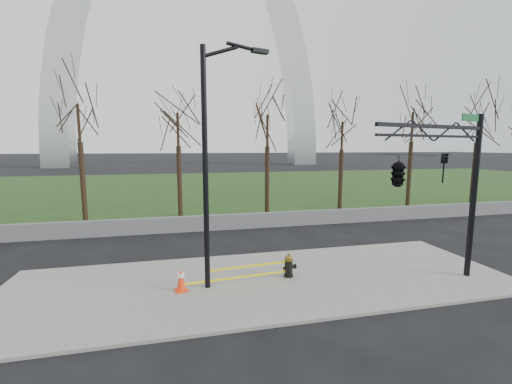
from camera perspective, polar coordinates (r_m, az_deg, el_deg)
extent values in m
plane|color=black|center=(12.41, 1.49, -15.27)|extent=(500.00, 500.00, 0.00)
cube|color=gray|center=(12.39, 1.49, -15.06)|extent=(18.00, 6.00, 0.10)
cube|color=#253B15|center=(41.43, -9.04, 1.02)|extent=(120.00, 40.00, 0.06)
cube|color=#59595B|center=(19.76, -4.39, -5.12)|extent=(60.00, 0.30, 0.90)
cylinder|color=black|center=(12.70, 5.60, -14.11)|extent=(0.36, 0.36, 0.06)
cylinder|color=black|center=(12.59, 5.62, -12.92)|extent=(0.27, 0.27, 0.63)
cylinder|color=black|center=(12.65, 6.59, -12.59)|extent=(0.21, 0.17, 0.17)
cylinder|color=black|center=(12.54, 4.92, -12.90)|extent=(0.10, 0.10, 0.10)
cylinder|color=brown|center=(12.48, 5.64, -11.48)|extent=(0.31, 0.31, 0.06)
ellipsoid|color=brown|center=(12.46, 5.64, -11.21)|extent=(0.29, 0.29, 0.22)
cylinder|color=brown|center=(12.42, 5.65, -10.66)|extent=(0.06, 0.06, 0.08)
cube|color=#FF380D|center=(11.78, -12.73, -16.12)|extent=(0.50, 0.50, 0.04)
cone|color=#FF380D|center=(11.64, -12.79, -14.41)|extent=(0.30, 0.30, 0.72)
cylinder|color=white|center=(11.59, -12.81, -13.81)|extent=(0.23, 0.23, 0.11)
cylinder|color=black|center=(10.95, -8.70, 3.20)|extent=(0.18, 0.18, 8.00)
cylinder|color=black|center=(11.49, -6.30, 22.83)|extent=(1.25, 0.42, 0.56)
cylinder|color=black|center=(11.88, -2.13, 23.61)|extent=(1.20, 0.41, 0.22)
cube|color=black|center=(12.12, 0.66, 23.05)|extent=(0.64, 0.36, 0.14)
cylinder|color=black|center=(14.35, 33.30, -0.94)|extent=(0.20, 0.20, 6.00)
cube|color=black|center=(12.13, 28.22, 9.91)|extent=(4.88, 1.31, 0.12)
cube|color=black|center=(12.11, 28.13, 8.49)|extent=(4.87, 1.28, 0.08)
cube|color=#0C5926|center=(13.74, 32.94, 10.69)|extent=(0.88, 0.25, 0.25)
imported|color=black|center=(12.71, 29.64, 3.57)|extent=(0.21, 0.23, 1.00)
imported|color=black|center=(10.94, 23.26, 3.44)|extent=(1.11, 2.54, 1.00)
cube|color=#FFEF0D|center=(12.01, -1.10, -12.60)|extent=(2.99, 0.26, 0.08)
cube|color=#FFEF0D|center=(12.02, -3.18, -14.46)|extent=(3.88, 0.36, 0.08)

